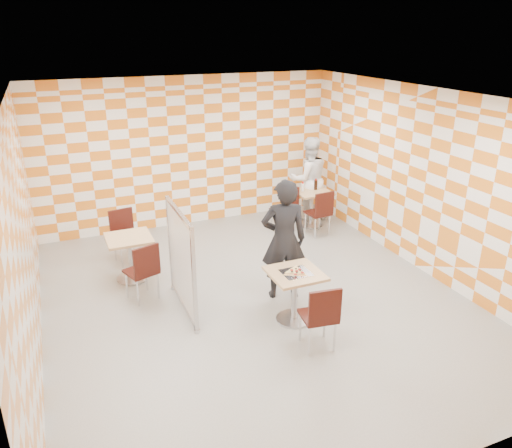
{
  "coord_description": "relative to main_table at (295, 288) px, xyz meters",
  "views": [
    {
      "loc": [
        -2.54,
        -6.09,
        3.86
      ],
      "look_at": [
        0.1,
        0.2,
        1.15
      ],
      "focal_mm": 35.0,
      "sensor_mm": 36.0,
      "label": 1
    }
  ],
  "objects": [
    {
      "name": "chair_second_side",
      "position": [
        1.39,
        3.08,
        0.04
      ],
      "size": [
        0.53,
        0.52,
        0.92
      ],
      "color": "#330F0A",
      "rests_on": "ground"
    },
    {
      "name": "chair_second_front",
      "position": [
        1.84,
        2.52,
        0.04
      ],
      "size": [
        0.46,
        0.47,
        0.92
      ],
      "color": "#330F0A",
      "rests_on": "ground"
    },
    {
      "name": "second_table",
      "position": [
        1.95,
        3.09,
        0.0
      ],
      "size": [
        0.7,
        0.7,
        0.75
      ],
      "color": "tan",
      "rests_on": "ground"
    },
    {
      "name": "chair_main_front",
      "position": [
        -0.02,
        -0.77,
        0.04
      ],
      "size": [
        0.47,
        0.48,
        0.92
      ],
      "color": "#330F0A",
      "rests_on": "ground"
    },
    {
      "name": "partition",
      "position": [
        -1.35,
        0.87,
        0.28
      ],
      "size": [
        0.08,
        1.38,
        1.55
      ],
      "color": "white",
      "rests_on": "ground"
    },
    {
      "name": "room_shell",
      "position": [
        -0.29,
        1.26,
        0.99
      ],
      "size": [
        7.0,
        7.0,
        7.0
      ],
      "color": "gray",
      "rests_on": "ground"
    },
    {
      "name": "pizza_on_foil",
      "position": [
        -0.0,
        -0.02,
        0.26
      ],
      "size": [
        0.4,
        0.4,
        0.04
      ],
      "color": "silver",
      "rests_on": "main_table"
    },
    {
      "name": "chair_empty_far",
      "position": [
        -1.85,
        2.88,
        0.04
      ],
      "size": [
        0.49,
        0.5,
        0.92
      ],
      "color": "#330F0A",
      "rests_on": "ground"
    },
    {
      "name": "soda_bottle",
      "position": [
        2.06,
        3.14,
        0.34
      ],
      "size": [
        0.07,
        0.07,
        0.23
      ],
      "color": "black",
      "rests_on": "second_table"
    },
    {
      "name": "chair_empty_near",
      "position": [
        -1.81,
        1.34,
        0.04
      ],
      "size": [
        0.54,
        0.54,
        0.92
      ],
      "color": "#330F0A",
      "rests_on": "ground"
    },
    {
      "name": "man_white",
      "position": [
        2.07,
        3.46,
        0.38
      ],
      "size": [
        0.94,
        0.78,
        1.77
      ],
      "primitive_type": "imported",
      "rotation": [
        0.0,
        0.0,
        3.02
      ],
      "color": "white",
      "rests_on": "ground"
    },
    {
      "name": "main_table",
      "position": [
        0.0,
        0.0,
        0.0
      ],
      "size": [
        0.7,
        0.7,
        0.75
      ],
      "color": "tan",
      "rests_on": "ground"
    },
    {
      "name": "sport_bottle",
      "position": [
        1.76,
        3.14,
        0.33
      ],
      "size": [
        0.06,
        0.06,
        0.2
      ],
      "color": "white",
      "rests_on": "second_table"
    },
    {
      "name": "empty_table",
      "position": [
        -1.89,
        2.11,
        0.0
      ],
      "size": [
        0.7,
        0.7,
        0.75
      ],
      "color": "tan",
      "rests_on": "ground"
    },
    {
      "name": "man_dark",
      "position": [
        0.15,
        0.69,
        0.42
      ],
      "size": [
        0.77,
        0.61,
        1.86
      ],
      "primitive_type": "imported",
      "rotation": [
        0.0,
        0.0,
        2.87
      ],
      "color": "black",
      "rests_on": "ground"
    }
  ]
}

